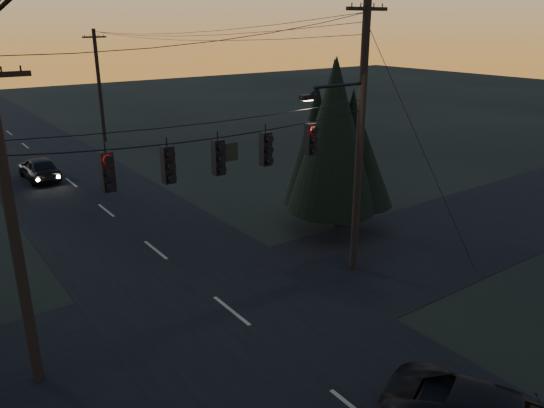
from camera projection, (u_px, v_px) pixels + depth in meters
main_road at (121, 222)px, 25.08m from camera, size 8.00×120.00×0.02m
cross_road at (231, 311)px, 17.40m from camera, size 60.00×7.00×0.02m
utility_pole_right at (353, 268)px, 20.44m from camera, size 5.00×0.30×10.00m
utility_pole_left at (39, 379)px, 14.09m from camera, size 1.80×0.30×8.50m
utility_pole_far_r at (105, 141)px, 41.92m from camera, size 1.80×0.30×8.50m
span_signal_assembly at (220, 155)px, 15.54m from camera, size 11.50×0.44×1.53m
evergreen_right at (341, 137)px, 23.37m from camera, size 3.95×3.95×7.19m
sedan_oncoming_a at (39, 168)px, 31.59m from camera, size 1.81×4.21×1.42m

